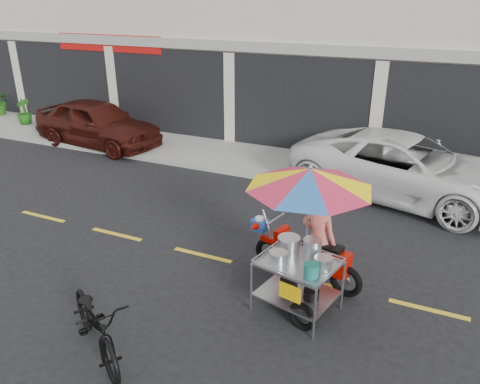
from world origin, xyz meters
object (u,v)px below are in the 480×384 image
at_px(maroon_sedan, 97,123).
at_px(white_pickup, 405,167).
at_px(near_bicycle, 96,323).
at_px(food_vendor_rig, 310,215).

distance_m(maroon_sedan, white_pickup, 9.40).
bearing_deg(maroon_sedan, white_pickup, -85.33).
bearing_deg(near_bicycle, white_pickup, 10.11).
distance_m(maroon_sedan, food_vendor_rig, 9.99).
bearing_deg(white_pickup, maroon_sedan, 101.68).
relative_size(white_pickup, food_vendor_rig, 2.25).
height_order(near_bicycle, food_vendor_rig, food_vendor_rig).
relative_size(maroon_sedan, near_bicycle, 2.35).
distance_m(maroon_sedan, near_bicycle, 9.82).
bearing_deg(maroon_sedan, near_bicycle, -133.91).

